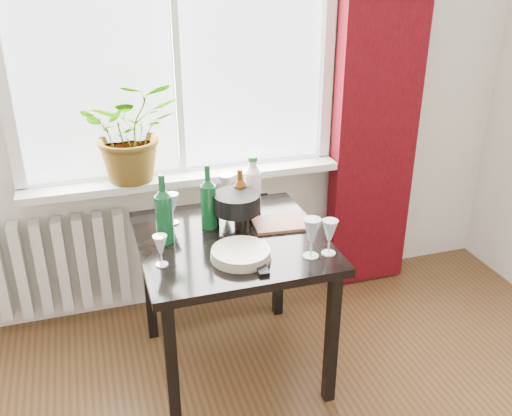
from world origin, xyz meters
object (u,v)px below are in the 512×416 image
object	(u,v)px
radiator	(52,266)
wine_bottle_right	(208,196)
bottle_amber	(240,194)
plate_stack	(241,254)
table	(232,255)
tv_remote	(260,266)
wineglass_back_left	(172,208)
cutting_board	(282,223)
cleaning_bottle	(253,184)
wine_bottle_left	(164,208)
wineglass_far_right	(329,237)
fondue_pot	(237,211)
wineglass_front_left	(161,250)
potted_plant	(131,130)
wineglass_front_right	(311,238)
wineglass_back_center	(227,191)

from	to	relation	value
radiator	wine_bottle_right	distance (m)	1.06
bottle_amber	plate_stack	size ratio (longest dim) A/B	1.00
table	tv_remote	xyz separation A→B (m)	(0.05, -0.29, 0.10)
wine_bottle_right	plate_stack	distance (m)	0.37
wineglass_back_left	cutting_board	bearing A→B (deg)	-19.35
cleaning_bottle	wine_bottle_left	bearing A→B (deg)	-157.33
bottle_amber	tv_remote	distance (m)	0.49
plate_stack	wine_bottle_right	bearing A→B (deg)	100.80
wine_bottle_right	wineglass_far_right	distance (m)	0.61
wine_bottle_right	tv_remote	xyz separation A→B (m)	(0.12, -0.43, -0.15)
wineglass_back_left	plate_stack	world-z (taller)	wineglass_back_left
cleaning_bottle	fondue_pot	size ratio (longest dim) A/B	1.17
table	wine_bottle_right	xyz separation A→B (m)	(-0.07, 0.14, 0.25)
radiator	wineglass_front_left	distance (m)	1.02
potted_plant	wineglass_front_right	bearing A→B (deg)	-53.52
potted_plant	wineglass_far_right	distance (m)	1.17
wineglass_far_right	cleaning_bottle	bearing A→B (deg)	109.80
wineglass_back_center	fondue_pot	distance (m)	0.22
tv_remote	cutting_board	world-z (taller)	tv_remote
wineglass_back_center	cutting_board	world-z (taller)	wineglass_back_center
wineglass_front_left	cutting_board	distance (m)	0.65
radiator	potted_plant	bearing A→B (deg)	-3.32
wine_bottle_left	plate_stack	distance (m)	0.40
wineglass_far_right	table	bearing A→B (deg)	143.81
tv_remote	plate_stack	bearing A→B (deg)	123.08
bottle_amber	wineglass_back_center	xyz separation A→B (m)	(-0.03, 0.13, -0.04)
cleaning_bottle	plate_stack	world-z (taller)	cleaning_bottle
wineglass_far_right	tv_remote	xyz separation A→B (m)	(-0.32, -0.02, -0.08)
wineglass_far_right	plate_stack	distance (m)	0.39
wineglass_back_left	wine_bottle_right	bearing A→B (deg)	-30.68
tv_remote	wine_bottle_left	bearing A→B (deg)	138.30
cleaning_bottle	wineglass_far_right	size ratio (longest dim) A/B	1.78
table	cleaning_bottle	bearing A→B (deg)	54.49
cleaning_bottle	tv_remote	xyz separation A→B (m)	(-0.13, -0.54, -0.14)
wine_bottle_right	tv_remote	size ratio (longest dim) A/B	2.06
wineglass_back_left	fondue_pot	distance (m)	0.32
table	plate_stack	size ratio (longest dim) A/B	3.20
bottle_amber	cleaning_bottle	bearing A→B (deg)	39.20
table	wineglass_back_center	xyz separation A→B (m)	(0.06, 0.32, 0.19)
wineglass_far_right	potted_plant	bearing A→B (deg)	129.89
bottle_amber	cleaning_bottle	xyz separation A→B (m)	(0.09, 0.07, 0.02)
wineglass_front_right	wineglass_back_left	world-z (taller)	wineglass_front_right
table	wine_bottle_left	world-z (taller)	wine_bottle_left
table	wine_bottle_left	bearing A→B (deg)	169.57
wineglass_front_right	wine_bottle_right	bearing A→B (deg)	131.11
wineglass_back_center	wine_bottle_left	bearing A→B (deg)	-143.48
cleaning_bottle	wineglass_far_right	world-z (taller)	cleaning_bottle
wineglass_back_center	cutting_board	size ratio (longest dim) A/B	0.69
radiator	wineglass_back_center	size ratio (longest dim) A/B	4.16
cleaning_bottle	wineglass_front_left	size ratio (longest dim) A/B	2.08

